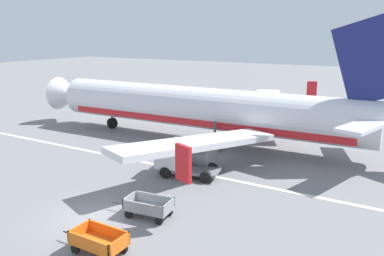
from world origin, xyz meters
name	(u,v)px	position (x,y,z in m)	size (l,w,h in m)	color
ground_plane	(93,217)	(0.00, 0.00, 0.00)	(220.00, 220.00, 0.00)	slate
apron_stripe	(178,169)	(0.00, 8.74, 0.01)	(120.00, 0.36, 0.01)	silver
airplane	(211,110)	(-1.24, 16.29, 3.05)	(37.57, 30.29, 11.34)	silver
baggage_cart_nearest	(99,241)	(2.81, -2.50, 0.60)	(3.55, 1.41, 1.07)	orange
baggage_cart_second_in_row	(148,206)	(2.63, 1.52, 0.60)	(3.61, 1.69, 1.07)	gray
service_truck_beside_carts	(177,160)	(0.48, 7.79, 1.10)	(4.67, 2.74, 2.10)	slate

